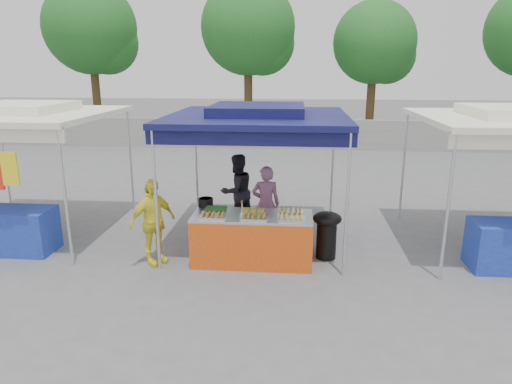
# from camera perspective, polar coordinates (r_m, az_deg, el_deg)

# --- Properties ---
(ground_plane) EXTENTS (80.00, 80.00, 0.00)m
(ground_plane) POSITION_cam_1_polar(r_m,az_deg,el_deg) (7.99, -0.38, -8.43)
(ground_plane) COLOR slate
(back_wall) EXTENTS (40.00, 0.25, 1.20)m
(back_wall) POSITION_cam_1_polar(r_m,az_deg,el_deg) (18.48, 2.86, 7.24)
(back_wall) COLOR gray
(back_wall) RESTS_ON ground_plane
(main_canopy) EXTENTS (3.20, 3.20, 2.57)m
(main_canopy) POSITION_cam_1_polar(r_m,az_deg,el_deg) (8.32, 0.23, 9.48)
(main_canopy) COLOR silver
(main_canopy) RESTS_ON ground_plane
(neighbor_stall_left) EXTENTS (3.20, 3.20, 2.57)m
(neighbor_stall_left) POSITION_cam_1_polar(r_m,az_deg,el_deg) (9.55, -28.05, 3.77)
(neighbor_stall_left) COLOR silver
(neighbor_stall_left) RESTS_ON ground_plane
(tree_0) EXTENTS (3.97, 3.97, 6.83)m
(tree_0) POSITION_cam_1_polar(r_m,az_deg,el_deg) (22.15, -19.55, 18.35)
(tree_0) COLOR #46341B
(tree_0) RESTS_ON ground_plane
(tree_1) EXTENTS (3.93, 3.93, 6.76)m
(tree_1) POSITION_cam_1_polar(r_m,az_deg,el_deg) (20.26, -0.55, 19.39)
(tree_1) COLOR #46341B
(tree_1) RESTS_ON ground_plane
(tree_2) EXTENTS (3.51, 3.44, 5.92)m
(tree_2) POSITION_cam_1_polar(r_m,az_deg,el_deg) (20.78, 14.95, 17.21)
(tree_2) COLOR #46341B
(tree_2) RESTS_ON ground_plane
(vendor_table) EXTENTS (2.00, 0.80, 0.85)m
(vendor_table) POSITION_cam_1_polar(r_m,az_deg,el_deg) (7.74, -0.46, -5.85)
(vendor_table) COLOR #D24B13
(vendor_table) RESTS_ON ground_plane
(food_tray_fl) EXTENTS (0.42, 0.30, 0.07)m
(food_tray_fl) POSITION_cam_1_polar(r_m,az_deg,el_deg) (7.45, -5.38, -3.02)
(food_tray_fl) COLOR silver
(food_tray_fl) RESTS_ON vendor_table
(food_tray_fm) EXTENTS (0.42, 0.30, 0.07)m
(food_tray_fm) POSITION_cam_1_polar(r_m,az_deg,el_deg) (7.35, -0.27, -3.20)
(food_tray_fm) COLOR silver
(food_tray_fm) RESTS_ON vendor_table
(food_tray_fr) EXTENTS (0.42, 0.30, 0.07)m
(food_tray_fr) POSITION_cam_1_polar(r_m,az_deg,el_deg) (7.32, 4.50, -3.33)
(food_tray_fr) COLOR silver
(food_tray_fr) RESTS_ON vendor_table
(food_tray_bl) EXTENTS (0.42, 0.30, 0.07)m
(food_tray_bl) POSITION_cam_1_polar(r_m,az_deg,el_deg) (7.77, -5.03, -2.23)
(food_tray_bl) COLOR silver
(food_tray_bl) RESTS_ON vendor_table
(food_tray_bm) EXTENTS (0.42, 0.30, 0.07)m
(food_tray_bm) POSITION_cam_1_polar(r_m,az_deg,el_deg) (7.64, -0.33, -2.48)
(food_tray_bm) COLOR silver
(food_tray_bm) RESTS_ON vendor_table
(food_tray_br) EXTENTS (0.42, 0.30, 0.07)m
(food_tray_br) POSITION_cam_1_polar(r_m,az_deg,el_deg) (7.65, 4.35, -2.49)
(food_tray_br) COLOR silver
(food_tray_br) RESTS_ON vendor_table
(cooking_pot) EXTENTS (0.26, 0.26, 0.15)m
(cooking_pot) POSITION_cam_1_polar(r_m,az_deg,el_deg) (8.06, -6.30, -1.30)
(cooking_pot) COLOR black
(cooking_pot) RESTS_ON vendor_table
(skewer_cup) EXTENTS (0.08, 0.08, 0.10)m
(skewer_cup) POSITION_cam_1_polar(r_m,az_deg,el_deg) (7.44, -1.68, -2.86)
(skewer_cup) COLOR silver
(skewer_cup) RESTS_ON vendor_table
(wok_burner) EXTENTS (0.50, 0.50, 0.84)m
(wok_burner) POSITION_cam_1_polar(r_m,az_deg,el_deg) (7.98, 8.83, -4.82)
(wok_burner) COLOR black
(wok_burner) RESTS_ON ground_plane
(crate_left) EXTENTS (0.47, 0.33, 0.28)m
(crate_left) POSITION_cam_1_polar(r_m,az_deg,el_deg) (8.44, -3.58, -6.09)
(crate_left) COLOR #152AB0
(crate_left) RESTS_ON ground_plane
(crate_right) EXTENTS (0.49, 0.34, 0.29)m
(crate_right) POSITION_cam_1_polar(r_m,az_deg,el_deg) (8.38, 2.53, -6.19)
(crate_right) COLOR #152AB0
(crate_right) RESTS_ON ground_plane
(crate_stacked) EXTENTS (0.49, 0.34, 0.29)m
(crate_stacked) POSITION_cam_1_polar(r_m,az_deg,el_deg) (8.28, 2.56, -4.31)
(crate_stacked) COLOR #152AB0
(crate_stacked) RESTS_ON crate_right
(vendor_woman) EXTENTS (0.56, 0.39, 1.46)m
(vendor_woman) POSITION_cam_1_polar(r_m,az_deg,el_deg) (8.59, 1.24, -1.50)
(vendor_woman) COLOR #955F83
(vendor_woman) RESTS_ON ground_plane
(helper_man) EXTENTS (0.94, 0.93, 1.53)m
(helper_man) POSITION_cam_1_polar(r_m,az_deg,el_deg) (9.34, -2.39, 0.11)
(helper_man) COLOR black
(helper_man) RESTS_ON ground_plane
(customer_person) EXTENTS (0.83, 0.89, 1.47)m
(customer_person) POSITION_cam_1_polar(r_m,az_deg,el_deg) (7.79, -12.79, -3.67)
(customer_person) COLOR yellow
(customer_person) RESTS_ON ground_plane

